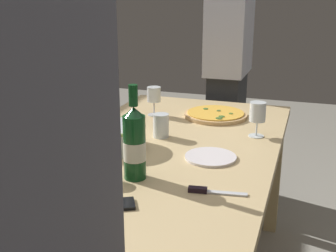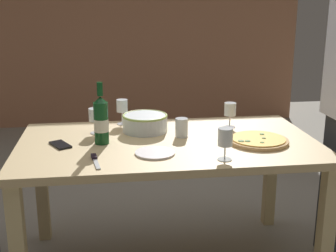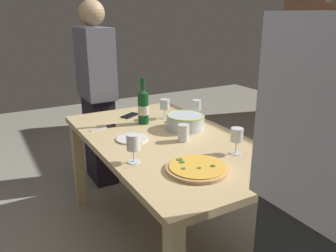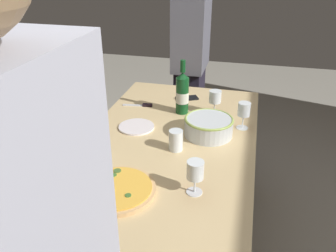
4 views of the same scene
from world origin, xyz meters
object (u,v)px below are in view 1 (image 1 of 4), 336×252
side_plate (211,157)px  person_host (228,69)px  pizza (216,115)px  wine_bottle (134,143)px  pizza_knife (209,191)px  wine_glass_near_pizza (79,148)px  cup_amber (161,126)px  wine_glass_far_right (60,128)px  wine_glass_far_left (154,96)px  cell_phone (111,205)px  serving_bowl (114,135)px  dining_table (168,165)px  wine_glass_by_bottle (258,113)px

side_plate → person_host: 1.22m
pizza → wine_bottle: bearing=173.2°
pizza → side_plate: pizza is taller
wine_bottle → pizza_knife: 0.30m
wine_glass_near_pizza → side_plate: bearing=-53.4°
cup_amber → wine_glass_far_right: bearing=135.6°
wine_glass_far_left → pizza: bearing=-76.8°
pizza → wine_glass_near_pizza: size_ratio=2.21×
cell_phone → person_host: size_ratio=0.08×
wine_glass_far_left → cell_phone: 1.00m
serving_bowl → cell_phone: 0.51m
wine_glass_far_right → pizza_knife: (-0.15, -0.64, -0.10)m
wine_glass_far_right → pizza_knife: size_ratio=0.81×
wine_bottle → person_host: (1.46, -0.03, 0.01)m
dining_table → wine_glass_by_bottle: size_ratio=10.24×
wine_glass_far_right → wine_bottle: bearing=-108.4°
serving_bowl → person_host: person_host is taller
wine_glass_near_pizza → cup_amber: size_ratio=1.39×
wine_glass_near_pizza → wine_glass_far_right: wine_glass_far_right is taller
serving_bowl → wine_glass_near_pizza: (-0.28, -0.00, 0.05)m
serving_bowl → pizza: bearing=-27.0°
dining_table → wine_glass_by_bottle: (0.23, -0.34, 0.20)m
pizza → wine_glass_by_bottle: wine_glass_by_bottle is taller
wine_glass_far_left → wine_glass_near_pizza: bearing=-178.7°
side_plate → cell_phone: (-0.48, 0.19, 0.00)m
wine_glass_by_bottle → pizza_knife: bearing=173.7°
wine_bottle → side_plate: bearing=-38.3°
pizza → wine_glass_far_right: bearing=146.4°
person_host → wine_glass_by_bottle: bearing=20.7°
dining_table → wine_bottle: bearing=180.0°
serving_bowl → wine_bottle: wine_bottle is taller
wine_glass_by_bottle → wine_glass_far_left: (0.17, 0.55, -0.01)m
side_plate → wine_glass_far_left: bearing=40.3°
wine_bottle → dining_table: bearing=-0.0°
wine_glass_far_right → cell_phone: bearing=-131.6°
wine_glass_by_bottle → pizza_knife: 0.62m
pizza → wine_glass_near_pizza: wine_glass_near_pizza is taller
wine_glass_far_right → side_plate: 0.60m
cup_amber → person_host: bearing=-5.2°
wine_bottle → person_host: bearing=-1.3°
dining_table → wine_bottle: wine_bottle is taller
wine_glass_by_bottle → person_host: 0.93m
side_plate → cell_phone: same height
pizza → person_host: bearing=5.8°
pizza → wine_glass_far_left: (-0.07, 0.31, 0.09)m
side_plate → pizza_knife: 0.30m
wine_glass_by_bottle → cup_amber: 0.43m
dining_table → serving_bowl: 0.27m
wine_bottle → wine_glass_far_right: bearing=71.6°
serving_bowl → wine_glass_near_pizza: 0.29m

